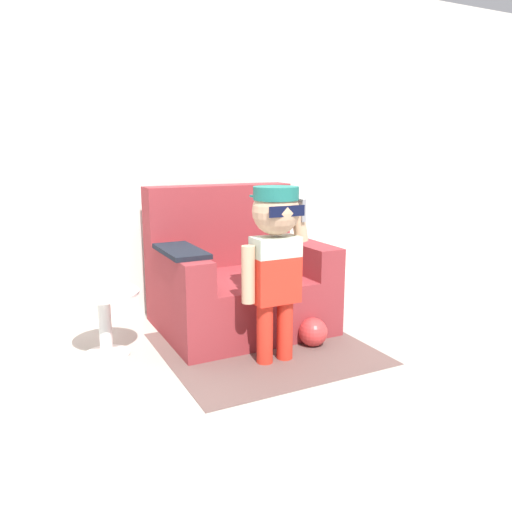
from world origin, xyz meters
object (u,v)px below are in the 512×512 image
object	(u,v)px
armchair	(235,279)
side_table	(105,317)
person_child	(275,247)
toy_ball	(313,332)

from	to	relation	value
armchair	side_table	world-z (taller)	armchair
person_child	side_table	xyz separation A→B (m)	(-0.89, 0.52, -0.45)
person_child	side_table	world-z (taller)	person_child
armchair	person_child	distance (m)	0.78
side_table	toy_ball	bearing A→B (deg)	-19.29
person_child	toy_ball	world-z (taller)	person_child
armchair	toy_ball	bearing A→B (deg)	-65.10
armchair	side_table	size ratio (longest dim) A/B	2.66
side_table	toy_ball	xyz separation A→B (m)	(1.23, -0.43, -0.16)
armchair	toy_ball	xyz separation A→B (m)	(0.28, -0.60, -0.25)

